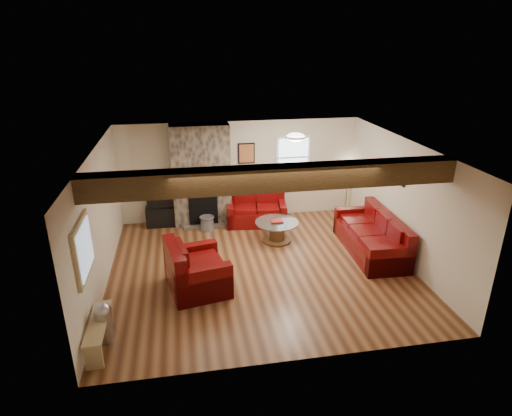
{
  "coord_description": "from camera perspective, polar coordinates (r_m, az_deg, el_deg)",
  "views": [
    {
      "loc": [
        -1.42,
        -7.53,
        4.36
      ],
      "look_at": [
        -0.02,
        0.4,
        1.15
      ],
      "focal_mm": 30.0,
      "sensor_mm": 36.0,
      "label": 1
    }
  ],
  "objects": [
    {
      "name": "ceiling_dome",
      "position": [
        8.95,
        5.31,
        9.23
      ],
      "size": [
        0.4,
        0.4,
        0.18
      ],
      "primitive_type": null,
      "color": "silver",
      "rests_on": "room"
    },
    {
      "name": "sofa_three",
      "position": [
        9.57,
        15.05,
        -3.32
      ],
      "size": [
        1.02,
        2.27,
        0.86
      ],
      "primitive_type": null,
      "rotation": [
        0.0,
        0.0,
        -1.61
      ],
      "color": "#4A0506",
      "rests_on": "floor"
    },
    {
      "name": "room",
      "position": [
        8.27,
        0.61,
        -0.38
      ],
      "size": [
        8.0,
        8.0,
        8.0
      ],
      "color": "#542C16",
      "rests_on": "ground"
    },
    {
      "name": "coal_bucket",
      "position": [
        10.48,
        -6.54,
        -1.99
      ],
      "size": [
        0.37,
        0.37,
        0.35
      ],
      "primitive_type": null,
      "color": "slate",
      "rests_on": "floor"
    },
    {
      "name": "floor_lamp",
      "position": [
        11.37,
        12.24,
        5.18
      ],
      "size": [
        0.37,
        0.37,
        1.43
      ],
      "color": "#A88246",
      "rests_on": "floor"
    },
    {
      "name": "pine_bench",
      "position": [
        7.13,
        -20.14,
        -15.42
      ],
      "size": [
        0.26,
        1.13,
        0.42
      ],
      "primitive_type": null,
      "color": "tan",
      "rests_on": "floor"
    },
    {
      "name": "coffee_table",
      "position": [
        9.81,
        2.77,
        -3.15
      ],
      "size": [
        0.99,
        0.99,
        0.52
      ],
      "color": "#482C17",
      "rests_on": "floor"
    },
    {
      "name": "television",
      "position": [
        10.7,
        -12.04,
        1.45
      ],
      "size": [
        0.87,
        0.11,
        0.5
      ],
      "primitive_type": "imported",
      "color": "black",
      "rests_on": "tv_cabinet"
    },
    {
      "name": "armchair_red",
      "position": [
        7.98,
        -7.85,
        -7.67
      ],
      "size": [
        1.23,
        1.34,
        0.94
      ],
      "primitive_type": null,
      "rotation": [
        0.0,
        0.0,
        1.77
      ],
      "color": "#4A0506",
      "rests_on": "floor"
    },
    {
      "name": "pedal_bin",
      "position": [
        7.13,
        -19.64,
        -14.11
      ],
      "size": [
        0.33,
        0.33,
        0.67
      ],
      "primitive_type": null,
      "rotation": [
        0.0,
        0.0,
        0.27
      ],
      "color": "#ACABB0",
      "rests_on": "floor"
    },
    {
      "name": "tv_cabinet",
      "position": [
        10.88,
        -11.84,
        -1.01
      ],
      "size": [
        0.98,
        0.39,
        0.49
      ],
      "primitive_type": "cube",
      "color": "black",
      "rests_on": "floor"
    },
    {
      "name": "oak_beam",
      "position": [
        6.76,
        2.6,
        4.03
      ],
      "size": [
        6.0,
        0.36,
        0.38
      ],
      "primitive_type": "cube",
      "color": "black",
      "rests_on": "room"
    },
    {
      "name": "artwork_right",
      "position": [
        9.35,
        18.46,
        4.35
      ],
      "size": [
        0.06,
        0.55,
        0.42
      ],
      "primitive_type": null,
      "color": "black",
      "rests_on": "room"
    },
    {
      "name": "chimney_breast",
      "position": [
        10.51,
        -7.29,
        4.14
      ],
      "size": [
        1.4,
        0.67,
        2.5
      ],
      "color": "#332D27",
      "rests_on": "floor"
    },
    {
      "name": "back_window",
      "position": [
        10.98,
        4.97,
        6.78
      ],
      "size": [
        0.9,
        0.08,
        1.1
      ],
      "primitive_type": null,
      "color": "white",
      "rests_on": "room"
    },
    {
      "name": "artwork_back",
      "position": [
        10.7,
        -1.28,
        7.29
      ],
      "size": [
        0.42,
        0.06,
        0.52
      ],
      "primitive_type": null,
      "color": "black",
      "rests_on": "room"
    },
    {
      "name": "loveseat",
      "position": [
        10.68,
        0.06,
        -0.14
      ],
      "size": [
        1.55,
        1.02,
        0.77
      ],
      "primitive_type": null,
      "rotation": [
        0.0,
        0.0,
        -0.13
      ],
      "color": "#4A0506",
      "rests_on": "floor"
    },
    {
      "name": "hatch_window",
      "position": [
        6.87,
        -22.01,
        -5.06
      ],
      "size": [
        0.08,
        1.0,
        0.9
      ],
      "primitive_type": null,
      "color": "tan",
      "rests_on": "room"
    }
  ]
}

